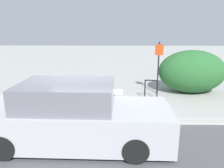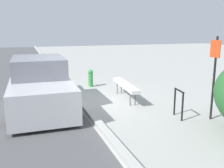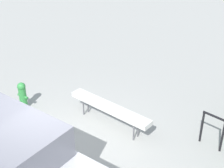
% 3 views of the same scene
% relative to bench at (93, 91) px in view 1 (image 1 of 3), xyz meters
% --- Properties ---
extents(ground_plane, '(60.00, 60.00, 0.00)m').
position_rel_bench_xyz_m(ground_plane, '(-0.13, -1.67, -0.51)').
color(ground_plane, '#9E9E99').
extents(curb, '(60.00, 0.20, 0.13)m').
position_rel_bench_xyz_m(curb, '(-0.13, -1.67, -0.44)').
color(curb, '#A8A8A3').
rests_on(curb, ground_plane).
extents(bench, '(2.36, 0.53, 0.58)m').
position_rel_bench_xyz_m(bench, '(0.00, 0.00, 0.00)').
color(bench, '#515156').
rests_on(bench, ground_plane).
extents(bike_rack, '(0.55, 0.14, 0.83)m').
position_rel_bench_xyz_m(bike_rack, '(2.34, 0.65, -0.01)').
color(bike_rack, black).
rests_on(bike_rack, ground_plane).
extents(sign_post, '(0.36, 0.08, 2.30)m').
position_rel_bench_xyz_m(sign_post, '(2.74, 1.45, 0.87)').
color(sign_post, black).
rests_on(sign_post, ground_plane).
extents(fire_hydrant, '(0.36, 0.22, 0.77)m').
position_rel_bench_xyz_m(fire_hydrant, '(-2.38, -0.67, -0.10)').
color(fire_hydrant, '#338C3F').
rests_on(fire_hydrant, ground_plane).
extents(shrub_hedge, '(2.99, 2.03, 1.93)m').
position_rel_bench_xyz_m(shrub_hedge, '(4.32, 1.73, 0.46)').
color(shrub_hedge, '#28602D').
rests_on(shrub_hedge, ground_plane).
extents(parked_car_near, '(4.78, 1.87, 1.60)m').
position_rel_bench_xyz_m(parked_car_near, '(-0.17, -2.95, 0.20)').
color(parked_car_near, black).
rests_on(parked_car_near, ground_plane).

